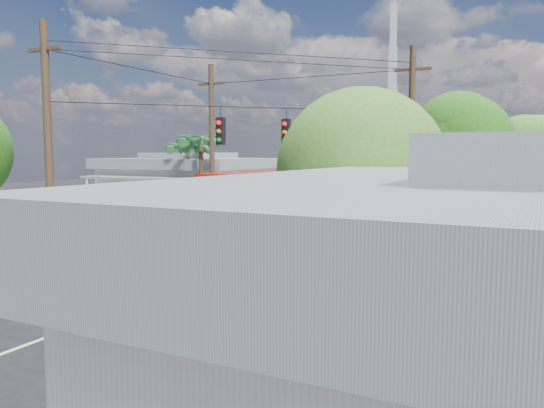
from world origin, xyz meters
The scene contains 13 objects.
ground centered at (0.00, 0.00, 0.00)m, with size 120.00×120.00×0.00m, color black.
sidewalk_nw centered at (-10.88, 10.88, 0.07)m, with size 14.12×14.12×0.14m.
road_markings centered at (0.00, -1.47, 0.01)m, with size 32.00×32.00×0.01m.
building_nw centered at (-12.00, 12.46, 2.22)m, with size 10.80×10.20×4.30m.
radio_tower centered at (0.50, 20.00, 5.64)m, with size 0.80×0.80×17.00m.
tree_ne_front centered at (7.21, 6.76, 4.77)m, with size 4.21×4.14×6.66m.
tree_ne_back centered at (9.81, 8.96, 4.19)m, with size 3.77×3.66×5.82m.
tree_se centered at (7.01, -7.24, 4.04)m, with size 3.67×3.54×5.62m.
palm_nw_front centered at (-7.50, 7.50, 5.04)m, with size 3.01×3.08×5.59m.
palm_nw_back centered at (-9.50, 9.00, 4.67)m, with size 3.01×3.08×5.19m.
utility_poles centered at (-1.58, 1.60, 4.67)m, with size 12.00×10.68×9.00m.
vending_boxes centered at (6.50, 6.20, 0.69)m, with size 1.90×0.50×1.10m.
delivery_truck centered at (1.21, 0.45, 1.88)m, with size 3.01×8.65×3.70m.
Camera 1 is at (10.41, -18.35, 4.39)m, focal length 35.00 mm.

